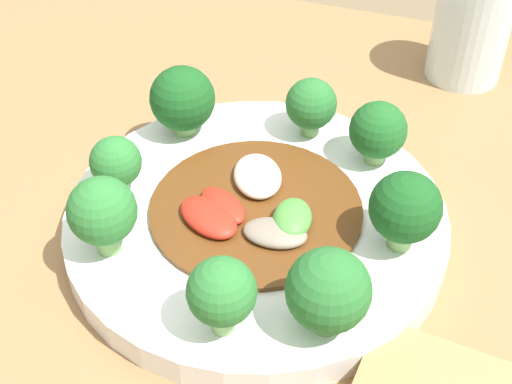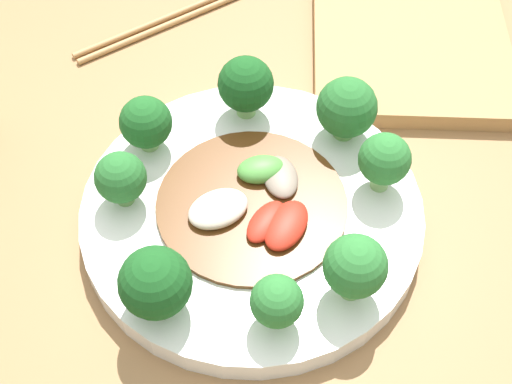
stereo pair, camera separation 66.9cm
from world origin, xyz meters
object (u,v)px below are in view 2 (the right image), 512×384
plate (256,214)px  broccoli_southwest (360,267)px  stirfry_center (259,202)px  broccoli_south (389,160)px  broccoli_west (282,302)px  broccoli_northeast (150,123)px  broccoli_east (250,85)px  broccoli_north (125,178)px  broccoli_northwest (160,283)px  broccoli_southeast (351,108)px  cutting_board (412,32)px  chopsticks (164,24)px

plate → broccoli_southwest: (-0.09, -0.08, 0.05)m
plate → broccoli_southwest: bearing=-140.0°
plate → broccoli_southwest: 0.13m
plate → stirfry_center: size_ratio=1.80×
plate → broccoli_south: size_ratio=5.03×
broccoli_southwest → broccoli_west: (-0.02, 0.06, -0.01)m
broccoli_northeast → broccoli_west: broccoli_northeast is taller
plate → stirfry_center: bearing=-107.2°
broccoli_east → stirfry_center: bearing=-178.8°
broccoli_northeast → broccoli_north: bearing=163.4°
broccoli_east → broccoli_north: broccoli_east is taller
broccoli_northwest → broccoli_west: 0.09m
broccoli_north → stirfry_center: (-0.01, -0.12, -0.03)m
broccoli_southeast → plate: bearing=131.5°
broccoli_northeast → broccoli_northwest: (-0.17, -0.02, 0.00)m
broccoli_north → broccoli_south: bearing=-88.8°
broccoli_northwest → cutting_board: broccoli_northwest is taller
plate → broccoli_north: (0.01, 0.11, 0.04)m
broccoli_north → chopsticks: size_ratio=0.28×
broccoli_south → stirfry_center: broccoli_south is taller
broccoli_south → broccoli_southwest: bearing=159.4°
broccoli_north → broccoli_south: (0.00, -0.23, 0.00)m
broccoli_northwest → broccoli_southeast: bearing=-43.9°
broccoli_west → cutting_board: broccoli_west is taller
broccoli_south → broccoli_west: (-0.13, 0.10, -0.01)m
broccoli_northeast → chopsticks: broccoli_northeast is taller
broccoli_northwest → stirfry_center: broccoli_northwest is taller
broccoli_southeast → broccoli_northeast: 0.19m
broccoli_southeast → broccoli_southwest: bearing=174.7°
broccoli_southwest → broccoli_north: 0.22m
broccoli_west → cutting_board: bearing=-26.0°
broccoli_north → broccoli_south: size_ratio=0.90×
broccoli_south → chopsticks: bearing=38.4°
broccoli_east → chopsticks: broccoli_east is taller
broccoli_north → broccoli_southwest: bearing=-118.7°
broccoli_southeast → broccoli_north: (-0.07, 0.21, -0.00)m
broccoli_northeast → cutting_board: size_ratio=0.19×
plate → chopsticks: bearing=18.2°
broccoli_west → broccoli_northeast: bearing=29.6°
broccoli_northeast → stirfry_center: (-0.08, -0.10, -0.03)m
broccoli_northwest → cutting_board: (0.34, -0.27, -0.05)m
broccoli_northeast → broccoli_south: broccoli_south is taller
plate → broccoli_northwest: size_ratio=4.75×
broccoli_north → broccoli_south: broccoli_south is taller
broccoli_northwest → cutting_board: 0.44m
broccoli_northwest → broccoli_south: size_ratio=1.06×
broccoli_west → stirfry_center: broccoli_west is taller
broccoli_west → stirfry_center: 0.12m
broccoli_northwest → chopsticks: (0.38, 0.01, -0.06)m
broccoli_southwest → broccoli_northwest: size_ratio=1.01×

